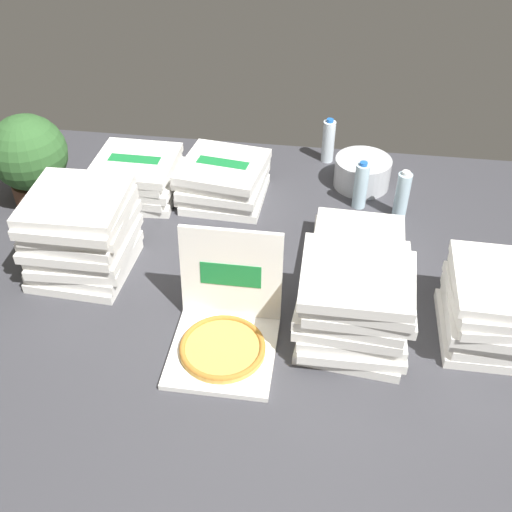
{
  "coord_description": "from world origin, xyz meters",
  "views": [
    {
      "loc": [
        0.22,
        -1.62,
        1.59
      ],
      "look_at": [
        -0.03,
        0.1,
        0.14
      ],
      "focal_mm": 42.18,
      "sensor_mm": 36.0,
      "label": 1
    }
  ],
  "objects_px": {
    "pizza_stack_left_near": "(354,304)",
    "ice_bucket": "(362,172)",
    "open_pizza_box": "(225,328)",
    "pizza_stack_right_near": "(136,177)",
    "pizza_stack_right_mid": "(502,309)",
    "water_bottle_1": "(402,195)",
    "potted_plant": "(30,158)",
    "pizza_stack_right_far": "(357,248)",
    "pizza_stack_left_mid": "(224,180)",
    "water_bottle_2": "(328,141)",
    "pizza_stack_left_far": "(82,234)",
    "water_bottle_0": "(361,186)"
  },
  "relations": [
    {
      "from": "pizza_stack_left_near",
      "to": "water_bottle_0",
      "type": "distance_m",
      "value": 0.82
    },
    {
      "from": "pizza_stack_left_far",
      "to": "water_bottle_0",
      "type": "relative_size",
      "value": 1.71
    },
    {
      "from": "pizza_stack_left_near",
      "to": "water_bottle_1",
      "type": "xyz_separation_m",
      "value": [
        0.2,
        0.76,
        -0.04
      ]
    },
    {
      "from": "open_pizza_box",
      "to": "pizza_stack_right_far",
      "type": "xyz_separation_m",
      "value": [
        0.45,
        0.53,
        -0.01
      ]
    },
    {
      "from": "pizza_stack_left_mid",
      "to": "pizza_stack_right_far",
      "type": "bearing_deg",
      "value": -30.67
    },
    {
      "from": "pizza_stack_right_mid",
      "to": "water_bottle_0",
      "type": "bearing_deg",
      "value": 122.69
    },
    {
      "from": "pizza_stack_left_far",
      "to": "potted_plant",
      "type": "xyz_separation_m",
      "value": [
        -0.38,
        0.42,
        0.06
      ]
    },
    {
      "from": "water_bottle_1",
      "to": "ice_bucket",
      "type": "bearing_deg",
      "value": 126.38
    },
    {
      "from": "ice_bucket",
      "to": "potted_plant",
      "type": "distance_m",
      "value": 1.52
    },
    {
      "from": "pizza_stack_left_far",
      "to": "water_bottle_1",
      "type": "height_order",
      "value": "pizza_stack_left_far"
    },
    {
      "from": "ice_bucket",
      "to": "potted_plant",
      "type": "relative_size",
      "value": 0.62
    },
    {
      "from": "pizza_stack_right_near",
      "to": "pizza_stack_left_mid",
      "type": "relative_size",
      "value": 0.93
    },
    {
      "from": "pizza_stack_right_far",
      "to": "pizza_stack_left_mid",
      "type": "bearing_deg",
      "value": 149.33
    },
    {
      "from": "open_pizza_box",
      "to": "water_bottle_2",
      "type": "bearing_deg",
      "value": 77.41
    },
    {
      "from": "open_pizza_box",
      "to": "pizza_stack_left_mid",
      "type": "bearing_deg",
      "value": 100.69
    },
    {
      "from": "water_bottle_2",
      "to": "potted_plant",
      "type": "relative_size",
      "value": 0.54
    },
    {
      "from": "pizza_stack_right_mid",
      "to": "pizza_stack_left_far",
      "type": "height_order",
      "value": "pizza_stack_left_far"
    },
    {
      "from": "pizza_stack_right_far",
      "to": "pizza_stack_left_near",
      "type": "xyz_separation_m",
      "value": [
        -0.02,
        -0.43,
        0.1
      ]
    },
    {
      "from": "pizza_stack_right_mid",
      "to": "ice_bucket",
      "type": "relative_size",
      "value": 1.46
    },
    {
      "from": "pizza_stack_right_far",
      "to": "ice_bucket",
      "type": "distance_m",
      "value": 0.57
    },
    {
      "from": "pizza_stack_left_near",
      "to": "pizza_stack_left_far",
      "type": "bearing_deg",
      "value": 168.1
    },
    {
      "from": "pizza_stack_right_near",
      "to": "pizza_stack_left_far",
      "type": "distance_m",
      "value": 0.55
    },
    {
      "from": "pizza_stack_right_mid",
      "to": "water_bottle_1",
      "type": "height_order",
      "value": "pizza_stack_right_mid"
    },
    {
      "from": "pizza_stack_left_near",
      "to": "water_bottle_2",
      "type": "bearing_deg",
      "value": 96.73
    },
    {
      "from": "pizza_stack_right_near",
      "to": "pizza_stack_left_near",
      "type": "height_order",
      "value": "pizza_stack_left_near"
    },
    {
      "from": "open_pizza_box",
      "to": "ice_bucket",
      "type": "bearing_deg",
      "value": 66.98
    },
    {
      "from": "pizza_stack_left_far",
      "to": "ice_bucket",
      "type": "bearing_deg",
      "value": 35.6
    },
    {
      "from": "ice_bucket",
      "to": "water_bottle_2",
      "type": "distance_m",
      "value": 0.27
    },
    {
      "from": "pizza_stack_left_mid",
      "to": "pizza_stack_right_mid",
      "type": "relative_size",
      "value": 1.09
    },
    {
      "from": "open_pizza_box",
      "to": "pizza_stack_right_far",
      "type": "distance_m",
      "value": 0.69
    },
    {
      "from": "pizza_stack_right_near",
      "to": "water_bottle_1",
      "type": "relative_size",
      "value": 1.69
    },
    {
      "from": "water_bottle_1",
      "to": "potted_plant",
      "type": "height_order",
      "value": "potted_plant"
    },
    {
      "from": "water_bottle_2",
      "to": "pizza_stack_right_mid",
      "type": "bearing_deg",
      "value": -60.43
    },
    {
      "from": "ice_bucket",
      "to": "water_bottle_2",
      "type": "xyz_separation_m",
      "value": [
        -0.17,
        0.21,
        0.04
      ]
    },
    {
      "from": "open_pizza_box",
      "to": "water_bottle_1",
      "type": "bearing_deg",
      "value": 53.65
    },
    {
      "from": "pizza_stack_right_far",
      "to": "water_bottle_0",
      "type": "distance_m",
      "value": 0.39
    },
    {
      "from": "pizza_stack_right_near",
      "to": "open_pizza_box",
      "type": "bearing_deg",
      "value": -56.39
    },
    {
      "from": "open_pizza_box",
      "to": "pizza_stack_right_near",
      "type": "bearing_deg",
      "value": 123.61
    },
    {
      "from": "pizza_stack_left_mid",
      "to": "water_bottle_1",
      "type": "relative_size",
      "value": 1.83
    },
    {
      "from": "pizza_stack_left_mid",
      "to": "ice_bucket",
      "type": "xyz_separation_m",
      "value": [
        0.63,
        0.2,
        -0.03
      ]
    },
    {
      "from": "water_bottle_0",
      "to": "open_pizza_box",
      "type": "bearing_deg",
      "value": -116.46
    },
    {
      "from": "open_pizza_box",
      "to": "pizza_stack_left_mid",
      "type": "xyz_separation_m",
      "value": [
        -0.17,
        0.89,
        0.02
      ]
    },
    {
      "from": "open_pizza_box",
      "to": "pizza_stack_right_far",
      "type": "relative_size",
      "value": 1.09
    },
    {
      "from": "pizza_stack_right_mid",
      "to": "pizza_stack_left_near",
      "type": "xyz_separation_m",
      "value": [
        -0.5,
        -0.07,
        0.02
      ]
    },
    {
      "from": "pizza_stack_left_near",
      "to": "water_bottle_2",
      "type": "relative_size",
      "value": 1.75
    },
    {
      "from": "pizza_stack_left_near",
      "to": "pizza_stack_left_mid",
      "type": "bearing_deg",
      "value": 127.13
    },
    {
      "from": "pizza_stack_left_near",
      "to": "ice_bucket",
      "type": "relative_size",
      "value": 1.52
    },
    {
      "from": "water_bottle_0",
      "to": "potted_plant",
      "type": "bearing_deg",
      "value": -173.2
    },
    {
      "from": "pizza_stack_right_near",
      "to": "pizza_stack_left_mid",
      "type": "xyz_separation_m",
      "value": [
        0.4,
        0.03,
        0.0
      ]
    },
    {
      "from": "pizza_stack_right_mid",
      "to": "ice_bucket",
      "type": "height_order",
      "value": "pizza_stack_right_mid"
    }
  ]
}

